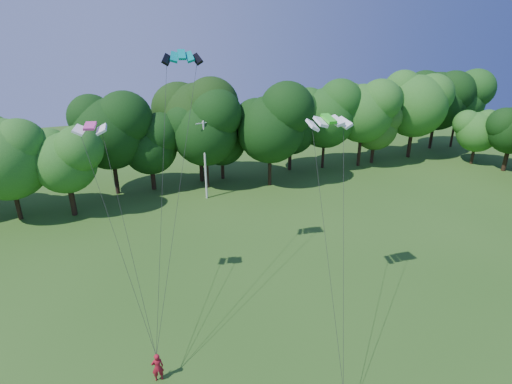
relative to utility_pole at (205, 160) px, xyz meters
name	(u,v)px	position (x,y,z in m)	size (l,w,h in m)	color
utility_pole	(205,160)	(0.00, 0.00, 0.00)	(1.76, 0.49, 8.93)	silver
kite_flyer_left	(158,367)	(-9.71, -23.96, -3.69)	(0.65, 0.43, 1.77)	maroon
kite_teal	(182,55)	(-5.09, -14.35, 11.85)	(2.58, 1.43, 0.64)	#048985
kite_green	(329,119)	(2.04, -21.03, 8.39)	(2.72, 1.39, 0.44)	#31E322
kite_pink	(90,126)	(-11.21, -15.88, 8.03)	(2.07, 1.38, 0.38)	#E03E9C
tree_back_center	(198,110)	(1.02, 5.70, 4.53)	(10.02, 10.02, 14.58)	#322413
tree_back_east	(376,121)	(25.97, 3.61, 1.51)	(6.70, 6.70, 9.74)	black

